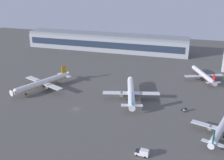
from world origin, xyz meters
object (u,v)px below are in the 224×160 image
(airplane_mid_apron, at_px, (221,129))
(airplane_near_gate, at_px, (43,83))
(airplane_taxiway_distant, at_px, (131,93))
(pushback_tug, at_px, (185,110))
(airplane_far_stand, at_px, (204,75))
(catering_truck, at_px, (142,153))

(airplane_mid_apron, bearing_deg, airplane_near_gate, -176.57)
(airplane_taxiway_distant, xyz_separation_m, pushback_tug, (32.44, -7.32, -3.22))
(airplane_taxiway_distant, height_order, pushback_tug, airplane_taxiway_distant)
(airplane_far_stand, bearing_deg, catering_truck, -127.62)
(airplane_mid_apron, bearing_deg, airplane_far_stand, 112.11)
(airplane_mid_apron, distance_m, airplane_taxiway_distant, 56.64)
(airplane_taxiway_distant, xyz_separation_m, catering_truck, (17.41, -53.87, -2.71))
(airplane_near_gate, xyz_separation_m, catering_truck, (76.91, -52.35, -2.81))
(catering_truck, relative_size, pushback_tug, 1.67)
(airplane_mid_apron, relative_size, airplane_taxiway_distant, 0.80)
(airplane_mid_apron, xyz_separation_m, catering_truck, (-32.20, -26.55, -1.87))
(catering_truck, bearing_deg, airplane_taxiway_distant, 23.18)
(airplane_near_gate, xyz_separation_m, pushback_tug, (91.93, -5.81, -3.32))
(airplane_mid_apron, height_order, airplane_near_gate, airplane_near_gate)
(airplane_near_gate, bearing_deg, airplane_far_stand, -130.73)
(airplane_taxiway_distant, relative_size, airplane_far_stand, 1.27)
(airplane_far_stand, bearing_deg, airplane_taxiway_distant, -155.63)
(airplane_far_stand, height_order, catering_truck, airplane_far_stand)
(airplane_taxiway_distant, distance_m, pushback_tug, 33.41)
(airplane_near_gate, bearing_deg, airplane_taxiway_distant, -154.83)
(airplane_near_gate, relative_size, airplane_taxiway_distant, 0.98)
(airplane_mid_apron, distance_m, catering_truck, 41.77)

